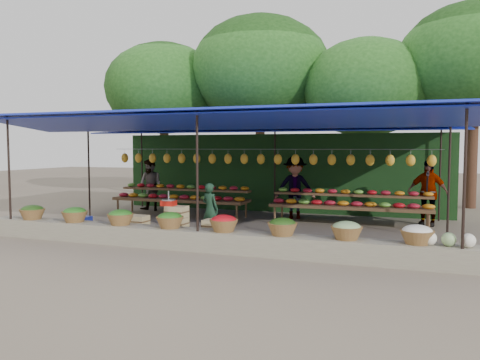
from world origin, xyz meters
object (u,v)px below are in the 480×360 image
(crate_counter, at_px, (176,226))
(blue_crate_back, at_px, (81,222))
(weighing_scale, at_px, (169,202))
(blue_crate_front, at_px, (27,226))
(vendor_seated, at_px, (210,209))

(crate_counter, xyz_separation_m, blue_crate_back, (-3.11, 0.70, -0.17))
(weighing_scale, height_order, blue_crate_front, weighing_scale)
(crate_counter, relative_size, blue_crate_back, 5.01)
(weighing_scale, bearing_deg, vendor_seated, 48.19)
(vendor_seated, distance_m, blue_crate_back, 3.65)
(vendor_seated, distance_m, blue_crate_front, 4.49)
(weighing_scale, height_order, vendor_seated, vendor_seated)
(vendor_seated, bearing_deg, blue_crate_back, 19.68)
(vendor_seated, relative_size, blue_crate_back, 2.63)
(vendor_seated, bearing_deg, blue_crate_front, 34.06)
(vendor_seated, relative_size, blue_crate_front, 2.34)
(weighing_scale, height_order, blue_crate_back, weighing_scale)
(weighing_scale, relative_size, blue_crate_back, 0.71)
(crate_counter, height_order, blue_crate_front, crate_counter)
(weighing_scale, relative_size, blue_crate_front, 0.63)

